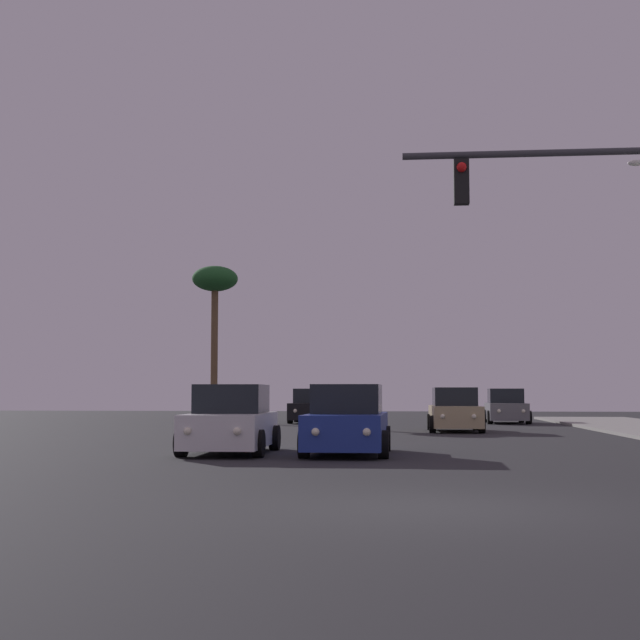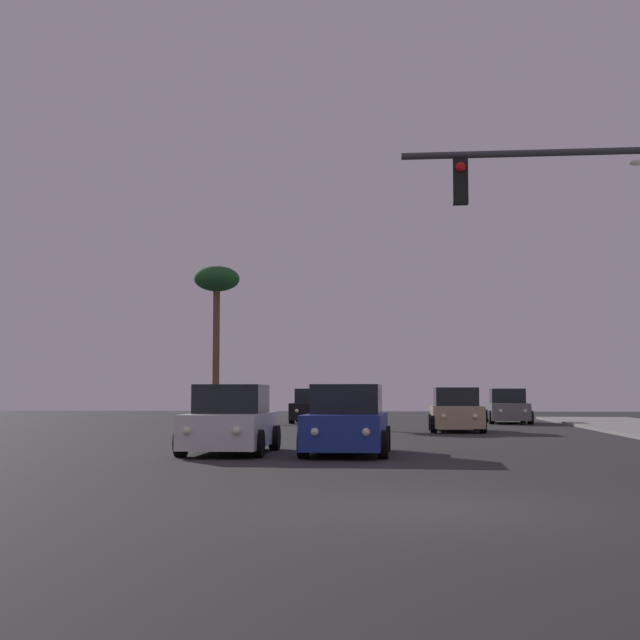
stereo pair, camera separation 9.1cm
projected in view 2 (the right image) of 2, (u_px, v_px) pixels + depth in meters
ground_plane at (432, 508)px, 11.45m from camera, size 120.00×120.00×0.00m
car_blue at (347, 423)px, 21.45m from camera, size 2.04×4.33×1.68m
car_tan at (456, 411)px, 34.14m from camera, size 2.04×4.33×1.68m
car_black at (313, 407)px, 43.98m from camera, size 2.04×4.34×1.68m
car_white at (231, 422)px, 21.81m from camera, size 2.04×4.33×1.68m
car_grey at (508, 408)px, 43.29m from camera, size 2.04×4.33×1.68m
palm_tree_far at (217, 287)px, 46.73m from camera, size 2.40×2.40×8.12m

